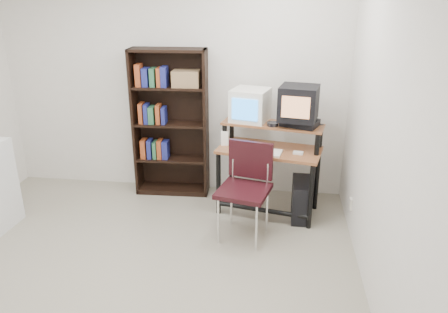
# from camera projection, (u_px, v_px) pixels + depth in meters

# --- Properties ---
(floor) EXTENTS (4.00, 4.00, 0.01)m
(floor) POSITION_uv_depth(u_px,v_px,m) (122.00, 285.00, 3.65)
(floor) COLOR #9F9884
(floor) RESTS_ON ground
(back_wall) EXTENTS (4.00, 0.01, 2.60)m
(back_wall) POSITION_uv_depth(u_px,v_px,m) (172.00, 83.00, 5.03)
(back_wall) COLOR silver
(back_wall) RESTS_ON floor
(right_wall) EXTENTS (0.01, 4.00, 2.60)m
(right_wall) POSITION_uv_depth(u_px,v_px,m) (392.00, 149.00, 2.94)
(right_wall) COLOR silver
(right_wall) RESTS_ON floor
(computer_desk) EXTENTS (1.15, 0.73, 0.98)m
(computer_desk) POSITION_uv_depth(u_px,v_px,m) (270.00, 154.00, 4.64)
(computer_desk) COLOR #935630
(computer_desk) RESTS_ON floor
(crt_monitor) EXTENTS (0.45, 0.45, 0.35)m
(crt_monitor) POSITION_uv_depth(u_px,v_px,m) (250.00, 105.00, 4.66)
(crt_monitor) COLOR white
(crt_monitor) RESTS_ON computer_desk
(vcr) EXTENTS (0.43, 0.38, 0.08)m
(vcr) POSITION_uv_depth(u_px,v_px,m) (300.00, 123.00, 4.52)
(vcr) COLOR black
(vcr) RESTS_ON computer_desk
(crt_tv) EXTENTS (0.43, 0.43, 0.35)m
(crt_tv) POSITION_uv_depth(u_px,v_px,m) (299.00, 103.00, 4.43)
(crt_tv) COLOR black
(crt_tv) RESTS_ON vcr
(cd_spindle) EXTENTS (0.16, 0.16, 0.05)m
(cd_spindle) POSITION_uv_depth(u_px,v_px,m) (273.00, 125.00, 4.52)
(cd_spindle) COLOR #26262B
(cd_spindle) RESTS_ON computer_desk
(keyboard) EXTENTS (0.50, 0.29, 0.03)m
(keyboard) POSITION_uv_depth(u_px,v_px,m) (259.00, 152.00, 4.50)
(keyboard) COLOR white
(keyboard) RESTS_ON computer_desk
(mousepad) EXTENTS (0.26, 0.24, 0.01)m
(mousepad) POSITION_uv_depth(u_px,v_px,m) (297.00, 155.00, 4.45)
(mousepad) COLOR black
(mousepad) RESTS_ON computer_desk
(mouse) EXTENTS (0.11, 0.08, 0.03)m
(mouse) POSITION_uv_depth(u_px,v_px,m) (298.00, 153.00, 4.45)
(mouse) COLOR white
(mouse) RESTS_ON mousepad
(desk_speaker) EXTENTS (0.08, 0.08, 0.17)m
(desk_speaker) POSITION_uv_depth(u_px,v_px,m) (225.00, 138.00, 4.70)
(desk_speaker) COLOR white
(desk_speaker) RESTS_ON computer_desk
(pc_tower) EXTENTS (0.21, 0.45, 0.42)m
(pc_tower) POSITION_uv_depth(u_px,v_px,m) (301.00, 199.00, 4.66)
(pc_tower) COLOR black
(pc_tower) RESTS_ON floor
(school_chair) EXTENTS (0.56, 0.56, 0.94)m
(school_chair) POSITION_uv_depth(u_px,v_px,m) (246.00, 180.00, 4.22)
(school_chair) COLOR black
(school_chair) RESTS_ON floor
(bookshelf) EXTENTS (0.86, 0.32, 1.71)m
(bookshelf) POSITION_uv_depth(u_px,v_px,m) (171.00, 121.00, 5.05)
(bookshelf) COLOR black
(bookshelf) RESTS_ON floor
(wall_outlet) EXTENTS (0.02, 0.08, 0.12)m
(wall_outlet) POSITION_uv_depth(u_px,v_px,m) (350.00, 204.00, 4.36)
(wall_outlet) COLOR beige
(wall_outlet) RESTS_ON right_wall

